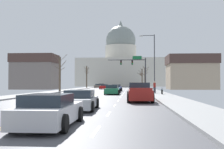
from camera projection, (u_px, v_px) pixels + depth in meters
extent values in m
cube|color=#4E4E53|center=(99.00, 94.00, 38.73)|extent=(14.00, 180.00, 0.06)
cube|color=yellow|center=(98.00, 94.00, 38.74)|extent=(0.10, 176.40, 0.00)
cube|color=yellow|center=(99.00, 94.00, 38.72)|extent=(0.10, 176.40, 0.00)
cube|color=silver|center=(96.00, 131.00, 9.27)|extent=(0.12, 2.20, 0.00)
cube|color=silver|center=(109.00, 114.00, 14.45)|extent=(0.12, 2.20, 0.00)
cube|color=silver|center=(115.00, 105.00, 19.64)|extent=(0.12, 2.20, 0.00)
cube|color=silver|center=(118.00, 101.00, 24.82)|extent=(0.12, 2.20, 0.00)
cube|color=silver|center=(121.00, 97.00, 30.00)|extent=(0.12, 2.20, 0.00)
cube|color=silver|center=(122.00, 95.00, 35.19)|extent=(0.12, 2.20, 0.00)
cube|color=silver|center=(123.00, 94.00, 40.37)|extent=(0.12, 2.20, 0.00)
cube|color=silver|center=(124.00, 92.00, 45.56)|extent=(0.12, 2.20, 0.00)
cube|color=silver|center=(125.00, 91.00, 50.74)|extent=(0.12, 2.20, 0.00)
cube|color=silver|center=(126.00, 90.00, 55.93)|extent=(0.12, 2.20, 0.00)
cube|color=silver|center=(126.00, 90.00, 61.11)|extent=(0.12, 2.20, 0.00)
cube|color=silver|center=(127.00, 89.00, 66.29)|extent=(0.12, 2.20, 0.00)
cube|color=silver|center=(127.00, 89.00, 71.48)|extent=(0.12, 2.20, 0.00)
cube|color=silver|center=(127.00, 88.00, 76.66)|extent=(0.12, 2.20, 0.00)
cube|color=silver|center=(128.00, 88.00, 81.85)|extent=(0.12, 2.20, 0.00)
cube|color=silver|center=(128.00, 88.00, 87.03)|extent=(0.12, 2.20, 0.00)
cube|color=silver|center=(128.00, 87.00, 92.22)|extent=(0.12, 2.20, 0.00)
cube|color=silver|center=(128.00, 87.00, 97.40)|extent=(0.12, 2.20, 0.00)
cube|color=silver|center=(128.00, 87.00, 102.58)|extent=(0.12, 2.20, 0.00)
cube|color=silver|center=(21.00, 105.00, 20.14)|extent=(0.12, 2.20, 0.00)
cube|color=silver|center=(44.00, 100.00, 25.33)|extent=(0.12, 2.20, 0.00)
cube|color=silver|center=(58.00, 97.00, 30.51)|extent=(0.12, 2.20, 0.00)
cube|color=silver|center=(69.00, 95.00, 35.69)|extent=(0.12, 2.20, 0.00)
cube|color=silver|center=(77.00, 93.00, 40.88)|extent=(0.12, 2.20, 0.00)
cube|color=silver|center=(83.00, 92.00, 46.06)|extent=(0.12, 2.20, 0.00)
cube|color=silver|center=(88.00, 91.00, 51.25)|extent=(0.12, 2.20, 0.00)
cube|color=silver|center=(92.00, 90.00, 56.43)|extent=(0.12, 2.20, 0.00)
cube|color=silver|center=(95.00, 90.00, 61.62)|extent=(0.12, 2.20, 0.00)
cube|color=silver|center=(98.00, 89.00, 66.80)|extent=(0.12, 2.20, 0.00)
cube|color=silver|center=(101.00, 89.00, 71.98)|extent=(0.12, 2.20, 0.00)
cube|color=silver|center=(103.00, 88.00, 77.17)|extent=(0.12, 2.20, 0.00)
cube|color=silver|center=(104.00, 88.00, 82.35)|extent=(0.12, 2.20, 0.00)
cube|color=silver|center=(106.00, 87.00, 87.54)|extent=(0.12, 2.20, 0.00)
cube|color=silver|center=(108.00, 87.00, 92.72)|extent=(0.12, 2.20, 0.00)
cube|color=silver|center=(109.00, 87.00, 97.91)|extent=(0.12, 2.20, 0.00)
cube|color=silver|center=(110.00, 87.00, 103.09)|extent=(0.12, 2.20, 0.00)
cube|color=#969696|center=(158.00, 94.00, 38.12)|extent=(3.00, 180.00, 0.14)
cube|color=#969696|center=(40.00, 93.00, 39.35)|extent=(3.00, 180.00, 0.14)
cylinder|color=#28282D|center=(145.00, 74.00, 56.04)|extent=(0.22, 0.22, 6.61)
cylinder|color=#28282D|center=(127.00, 60.00, 56.41)|extent=(7.80, 0.16, 0.16)
cube|color=black|center=(132.00, 63.00, 56.31)|extent=(0.32, 0.28, 0.92)
sphere|color=#330504|center=(132.00, 61.00, 56.16)|extent=(0.22, 0.22, 0.22)
sphere|color=#332B05|center=(132.00, 62.00, 56.15)|extent=(0.22, 0.22, 0.22)
sphere|color=#19CC47|center=(132.00, 64.00, 56.14)|extent=(0.22, 0.22, 0.22)
cube|color=black|center=(121.00, 63.00, 56.48)|extent=(0.32, 0.28, 0.92)
sphere|color=#330504|center=(121.00, 61.00, 56.32)|extent=(0.22, 0.22, 0.22)
sphere|color=#332B05|center=(121.00, 63.00, 56.32)|extent=(0.22, 0.22, 0.22)
sphere|color=#19CC47|center=(121.00, 64.00, 56.31)|extent=(0.22, 0.22, 0.22)
cube|color=#146033|center=(137.00, 58.00, 56.28)|extent=(1.90, 0.06, 0.70)
cylinder|color=#333338|center=(154.00, 63.00, 41.12)|extent=(0.14, 0.14, 8.83)
cylinder|color=#333338|center=(148.00, 36.00, 41.32)|extent=(1.99, 0.09, 0.09)
cube|color=#B2B2AD|center=(141.00, 36.00, 41.39)|extent=(0.56, 0.24, 0.16)
cube|color=beige|center=(121.00, 73.00, 118.53)|extent=(35.85, 23.63, 11.53)
cylinder|color=beige|center=(121.00, 53.00, 118.79)|extent=(13.58, 13.58, 6.15)
sphere|color=gray|center=(121.00, 41.00, 118.94)|extent=(13.05, 13.05, 13.05)
cone|color=gray|center=(121.00, 23.00, 119.16)|extent=(1.80, 1.80, 2.40)
cube|color=navy|center=(117.00, 88.00, 51.84)|extent=(1.91, 4.25, 0.68)
cube|color=#232D38|center=(116.00, 86.00, 51.63)|extent=(1.64, 1.95, 0.43)
cylinder|color=black|center=(113.00, 89.00, 53.22)|extent=(0.24, 0.65, 0.64)
cylinder|color=black|center=(122.00, 89.00, 53.05)|extent=(0.24, 0.65, 0.64)
cylinder|color=black|center=(111.00, 90.00, 50.62)|extent=(0.24, 0.65, 0.64)
cylinder|color=black|center=(121.00, 90.00, 50.45)|extent=(0.24, 0.65, 0.64)
cube|color=navy|center=(114.00, 90.00, 44.64)|extent=(1.93, 4.27, 0.66)
cube|color=#232D38|center=(114.00, 86.00, 44.39)|extent=(1.65, 1.88, 0.42)
cylinder|color=black|center=(109.00, 90.00, 45.99)|extent=(0.24, 0.65, 0.64)
cylinder|color=black|center=(120.00, 90.00, 45.90)|extent=(0.24, 0.65, 0.64)
cylinder|color=black|center=(108.00, 91.00, 43.37)|extent=(0.24, 0.65, 0.64)
cylinder|color=black|center=(120.00, 91.00, 43.29)|extent=(0.24, 0.65, 0.64)
cube|color=#1E7247|center=(112.00, 91.00, 37.63)|extent=(1.81, 4.53, 0.70)
cube|color=#232D38|center=(112.00, 87.00, 37.50)|extent=(1.58, 2.26, 0.47)
cylinder|color=black|center=(107.00, 92.00, 39.08)|extent=(0.22, 0.64, 0.64)
cylinder|color=black|center=(119.00, 92.00, 38.96)|extent=(0.22, 0.64, 0.64)
cylinder|color=black|center=(105.00, 92.00, 36.28)|extent=(0.22, 0.64, 0.64)
cylinder|color=black|center=(118.00, 92.00, 36.16)|extent=(0.22, 0.64, 0.64)
cube|color=silver|center=(136.00, 93.00, 30.51)|extent=(1.96, 4.66, 0.65)
cube|color=#232D38|center=(136.00, 88.00, 30.20)|extent=(1.66, 1.99, 0.40)
cylinder|color=black|center=(128.00, 94.00, 31.97)|extent=(0.24, 0.65, 0.64)
cylinder|color=black|center=(143.00, 94.00, 31.89)|extent=(0.24, 0.65, 0.64)
cylinder|color=black|center=(128.00, 95.00, 29.12)|extent=(0.24, 0.65, 0.64)
cylinder|color=black|center=(145.00, 95.00, 29.04)|extent=(0.24, 0.65, 0.64)
cube|color=maroon|center=(140.00, 94.00, 23.70)|extent=(2.01, 5.45, 0.80)
cube|color=#1E2833|center=(139.00, 86.00, 24.47)|extent=(1.80, 1.87, 0.63)
cube|color=maroon|center=(141.00, 89.00, 21.06)|extent=(1.78, 0.13, 0.22)
cylinder|color=black|center=(129.00, 96.00, 25.37)|extent=(0.29, 0.80, 0.80)
cylinder|color=black|center=(149.00, 96.00, 25.26)|extent=(0.29, 0.80, 0.80)
cylinder|color=black|center=(129.00, 98.00, 22.12)|extent=(0.29, 0.80, 0.80)
cylinder|color=black|center=(152.00, 98.00, 22.01)|extent=(0.29, 0.80, 0.80)
cube|color=#9EA3A8|center=(80.00, 102.00, 16.53)|extent=(1.86, 4.45, 0.59)
cube|color=#232D38|center=(80.00, 94.00, 16.44)|extent=(1.60, 2.06, 0.46)
cylinder|color=black|center=(70.00, 103.00, 17.94)|extent=(0.23, 0.64, 0.64)
cylinder|color=black|center=(97.00, 103.00, 17.85)|extent=(0.23, 0.64, 0.64)
cylinder|color=black|center=(61.00, 106.00, 15.21)|extent=(0.23, 0.64, 0.64)
cylinder|color=black|center=(92.00, 107.00, 15.12)|extent=(0.23, 0.64, 0.64)
cube|color=silver|center=(50.00, 113.00, 10.32)|extent=(1.75, 4.41, 0.67)
cube|color=#232D38|center=(48.00, 100.00, 9.99)|extent=(1.53, 2.06, 0.42)
cylinder|color=black|center=(40.00, 114.00, 11.73)|extent=(0.22, 0.64, 0.64)
cylinder|color=black|center=(80.00, 114.00, 11.61)|extent=(0.22, 0.64, 0.64)
cylinder|color=black|center=(13.00, 123.00, 9.01)|extent=(0.22, 0.64, 0.64)
cylinder|color=black|center=(64.00, 124.00, 8.89)|extent=(0.22, 0.64, 0.64)
cube|color=#B71414|center=(104.00, 87.00, 65.92)|extent=(1.89, 4.35, 0.66)
cube|color=#232D38|center=(104.00, 85.00, 66.21)|extent=(1.62, 2.04, 0.39)
cylinder|color=black|center=(107.00, 88.00, 64.50)|extent=(0.24, 0.65, 0.64)
cylinder|color=black|center=(100.00, 88.00, 64.67)|extent=(0.24, 0.65, 0.64)
cylinder|color=black|center=(108.00, 88.00, 67.16)|extent=(0.24, 0.65, 0.64)
cylinder|color=black|center=(101.00, 88.00, 67.33)|extent=(0.24, 0.65, 0.64)
cube|color=#6B6056|center=(98.00, 86.00, 78.87)|extent=(1.92, 4.55, 0.66)
cube|color=#232D38|center=(98.00, 85.00, 79.29)|extent=(1.64, 2.16, 0.38)
cylinder|color=black|center=(101.00, 87.00, 77.39)|extent=(0.24, 0.65, 0.64)
cylinder|color=black|center=(94.00, 87.00, 77.57)|extent=(0.24, 0.65, 0.64)
cylinder|color=black|center=(102.00, 87.00, 80.17)|extent=(0.24, 0.65, 0.64)
cylinder|color=black|center=(96.00, 87.00, 80.34)|extent=(0.24, 0.65, 0.64)
cube|color=black|center=(101.00, 86.00, 88.96)|extent=(1.78, 4.31, 0.67)
cube|color=#232D38|center=(101.00, 84.00, 89.36)|extent=(1.55, 2.05, 0.42)
cylinder|color=black|center=(103.00, 86.00, 87.56)|extent=(0.23, 0.64, 0.64)
cylinder|color=black|center=(98.00, 86.00, 87.70)|extent=(0.23, 0.64, 0.64)
cylinder|color=black|center=(104.00, 86.00, 90.21)|extent=(0.23, 0.64, 0.64)
cylinder|color=black|center=(99.00, 86.00, 90.35)|extent=(0.23, 0.64, 0.64)
cube|color=slate|center=(35.00, 76.00, 65.02)|extent=(9.94, 6.74, 6.33)
cube|color=#47332D|center=(35.00, 59.00, 65.14)|extent=(10.33, 7.01, 2.04)
cube|color=tan|center=(191.00, 77.00, 64.66)|extent=(10.91, 8.56, 5.99)
cube|color=#47332D|center=(191.00, 60.00, 64.78)|extent=(11.35, 8.91, 2.15)
cylinder|color=brown|center=(145.00, 78.00, 72.78)|extent=(0.40, 0.40, 5.49)
cylinder|color=brown|center=(146.00, 73.00, 73.18)|extent=(0.56, 0.84, 1.00)
cylinder|color=brown|center=(147.00, 68.00, 72.92)|extent=(1.17, 0.29, 0.92)
cylinder|color=brown|center=(146.00, 73.00, 72.97)|extent=(0.77, 0.45, 0.73)
cylinder|color=brown|center=(144.00, 68.00, 73.20)|extent=(0.70, 0.77, 0.98)
cylinder|color=brown|center=(143.00, 74.00, 73.20)|extent=(1.05, 0.84, 1.29)
cylinder|color=brown|center=(147.00, 71.00, 72.07)|extent=(0.83, 1.54, 0.91)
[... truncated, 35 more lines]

